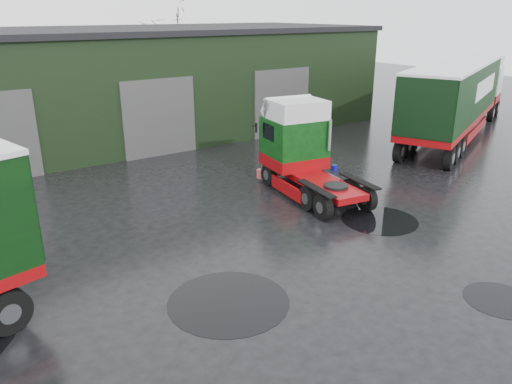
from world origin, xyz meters
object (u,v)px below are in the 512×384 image
warehouse (117,82)px  tree_back_b (166,55)px  hero_tractor (316,152)px  wash_bucket (334,168)px  lorry_right (453,103)px

warehouse → tree_back_b: bearing=51.3°
hero_tractor → warehouse: bearing=107.6°
wash_bucket → tree_back_b: bearing=84.3°
wash_bucket → tree_back_b: size_ratio=0.04×
tree_back_b → lorry_right: bearing=-73.0°
wash_bucket → tree_back_b: tree_back_b is taller
warehouse → tree_back_b: 12.82m
wash_bucket → tree_back_b: 23.68m
hero_tractor → lorry_right: (12.50, 2.55, 0.37)m
lorry_right → tree_back_b: tree_back_b is taller
warehouse → lorry_right: bearing=-40.8°
wash_bucket → tree_back_b: (2.31, 23.29, 3.62)m
lorry_right → tree_back_b: 24.04m
hero_tractor → lorry_right: lorry_right is taller
warehouse → hero_tractor: 15.75m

